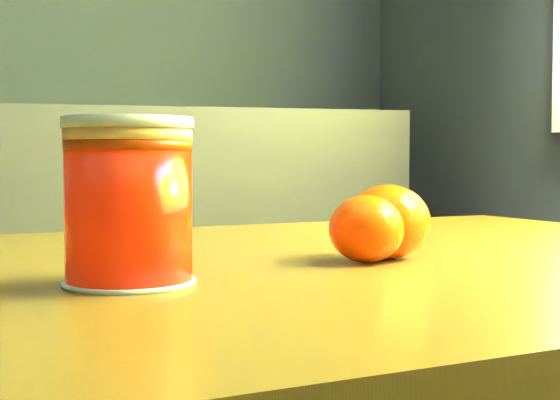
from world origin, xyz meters
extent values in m
cube|color=brown|center=(1.03, 0.15, 0.69)|extent=(1.05, 0.82, 0.04)
cylinder|color=#FF2005|center=(0.87, 0.05, 0.75)|extent=(0.08, 0.08, 0.10)
cylinder|color=#FFBC68|center=(0.87, 0.05, 0.81)|extent=(0.08, 0.08, 0.01)
cylinder|color=silver|center=(0.87, 0.05, 0.81)|extent=(0.09, 0.09, 0.01)
ellipsoid|color=#FF4A05|center=(1.06, 0.11, 0.73)|extent=(0.07, 0.07, 0.05)
ellipsoid|color=#FF4A05|center=(1.09, 0.13, 0.74)|extent=(0.09, 0.09, 0.06)
camera|label=1|loc=(0.83, -0.48, 0.79)|focal=50.00mm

